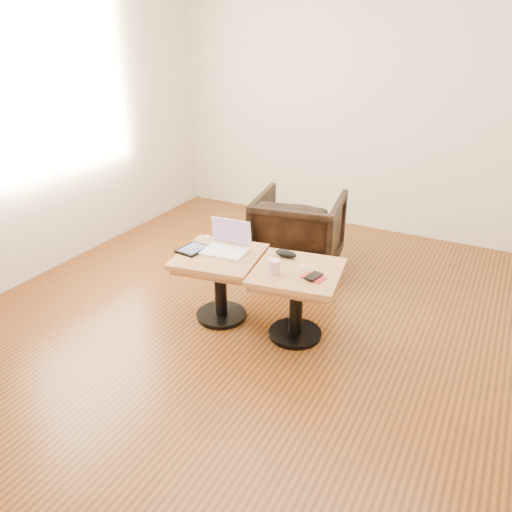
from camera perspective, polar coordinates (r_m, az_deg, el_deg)
The scene contains 11 objects.
room_shell at distance 3.09m, azimuth 3.45°, elevation 12.86°, with size 4.52×4.52×2.71m.
side_table_left at distance 3.59m, azimuth -4.14°, elevation -1.65°, with size 0.65×0.65×0.52m.
side_table_right at distance 3.38m, azimuth 4.69°, elevation -3.53°, with size 0.65×0.65×0.52m.
laptop at distance 3.57m, azimuth -3.34°, elevation 1.26°, with size 0.32×0.27×0.22m.
tablet at distance 3.61m, azimuth -7.25°, elevation 0.77°, with size 0.19×0.23×0.02m.
charging_adapter at distance 3.79m, azimuth -5.60°, elevation 2.14°, with size 0.04×0.04×0.02m, color white.
glasses_case at distance 3.48m, azimuth 3.44°, elevation 0.28°, with size 0.16×0.07×0.05m, color black.
striped_cup at distance 3.24m, azimuth 2.07°, elevation -1.24°, with size 0.08×0.08×0.10m, color #CE5F8E.
earbuds_tangle at distance 3.34m, azimuth 5.58°, elevation -1.30°, with size 0.08×0.06×0.02m.
phone_on_sleeve at distance 3.22m, azimuth 6.61°, elevation -2.38°, with size 0.16×0.14×0.02m.
armchair at distance 4.41m, azimuth 4.86°, elevation 2.84°, with size 0.72×0.74×0.68m, color black.
Camera 1 is at (1.25, -2.74, 2.01)m, focal length 35.00 mm.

